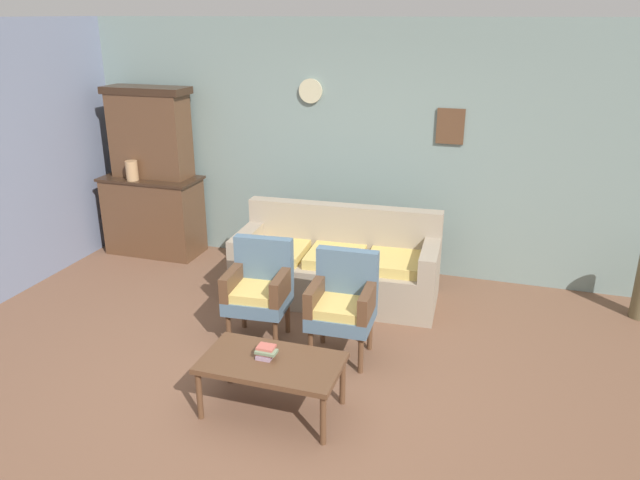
% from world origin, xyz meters
% --- Properties ---
extents(ground_plane, '(7.68, 7.68, 0.00)m').
position_xyz_m(ground_plane, '(0.00, 0.00, 0.00)').
color(ground_plane, brown).
extents(wall_back_with_decor, '(6.40, 0.09, 2.70)m').
position_xyz_m(wall_back_with_decor, '(0.00, 2.63, 1.35)').
color(wall_back_with_decor, gray).
rests_on(wall_back_with_decor, ground).
extents(side_cabinet, '(1.16, 0.55, 0.93)m').
position_xyz_m(side_cabinet, '(-2.47, 2.25, 0.47)').
color(side_cabinet, brown).
rests_on(side_cabinet, ground).
extents(cabinet_upper_hutch, '(0.99, 0.38, 1.03)m').
position_xyz_m(cabinet_upper_hutch, '(-2.47, 2.33, 1.45)').
color(cabinet_upper_hutch, brown).
rests_on(cabinet_upper_hutch, side_cabinet).
extents(vase_on_cabinet, '(0.14, 0.14, 0.23)m').
position_xyz_m(vase_on_cabinet, '(-2.59, 2.08, 1.04)').
color(vase_on_cabinet, tan).
rests_on(vase_on_cabinet, side_cabinet).
extents(floral_couch, '(2.05, 0.90, 0.90)m').
position_xyz_m(floral_couch, '(-0.03, 1.71, 0.33)').
color(floral_couch, gray).
rests_on(floral_couch, ground).
extents(armchair_near_cabinet, '(0.56, 0.53, 0.90)m').
position_xyz_m(armchair_near_cabinet, '(-0.45, 0.69, 0.50)').
color(armchair_near_cabinet, slate).
rests_on(armchair_near_cabinet, ground).
extents(armchair_row_middle, '(0.54, 0.51, 0.90)m').
position_xyz_m(armchair_row_middle, '(0.32, 0.64, 0.50)').
color(armchair_row_middle, slate).
rests_on(armchair_row_middle, ground).
extents(coffee_table, '(1.00, 0.56, 0.42)m').
position_xyz_m(coffee_table, '(0.06, -0.28, 0.38)').
color(coffee_table, brown).
rests_on(coffee_table, ground).
extents(book_stack_on_table, '(0.16, 0.13, 0.08)m').
position_xyz_m(book_stack_on_table, '(0.00, -0.25, 0.46)').
color(book_stack_on_table, '#A2849B').
rests_on(book_stack_on_table, coffee_table).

